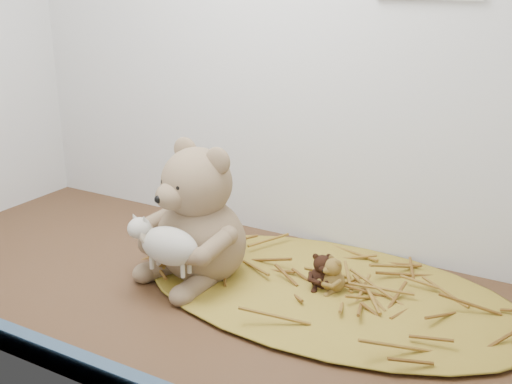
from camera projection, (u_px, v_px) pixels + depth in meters
The scene contains 7 objects.
alcove_shell at pixel (211, 21), 105.76cm from camera, with size 120.40×60.20×90.40cm.
front_rail at pixel (66, 360), 88.87cm from camera, with size 119.28×2.20×3.60cm, color #3A5670.
straw_bed at pixel (327, 291), 110.40cm from camera, with size 69.90×40.59×1.35cm, color olive.
main_teddy at pixel (200, 212), 112.81cm from camera, with size 20.42×21.56×25.33cm, color #937A5A, non-canonical shape.
toy_lamb at pixel (169, 246), 106.36cm from camera, with size 13.99×8.54×9.04cm, color beige, non-canonical shape.
mini_teddy_tan at pixel (333, 273), 108.57cm from camera, with size 5.06×5.34×6.27cm, color olive, non-canonical shape.
mini_teddy_brown at pixel (322, 269), 109.73cm from camera, with size 5.12×5.41×6.35cm, color black, non-canonical shape.
Camera 1 is at (61.03, -81.83, 52.78)cm, focal length 45.00 mm.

